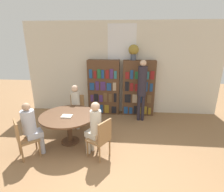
% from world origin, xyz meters
% --- Properties ---
extents(ground_plane, '(16.00, 16.00, 0.00)m').
position_xyz_m(ground_plane, '(0.00, 0.00, 0.00)').
color(ground_plane, olive).
extents(wall_back, '(6.40, 0.07, 3.00)m').
position_xyz_m(wall_back, '(0.00, 3.44, 1.51)').
color(wall_back, beige).
rests_on(wall_back, ground_plane).
extents(bookshelf_left, '(1.03, 0.34, 1.81)m').
position_xyz_m(bookshelf_left, '(-0.57, 3.25, 0.90)').
color(bookshelf_left, brown).
rests_on(bookshelf_left, ground_plane).
extents(bookshelf_right, '(1.03, 0.34, 1.81)m').
position_xyz_m(bookshelf_right, '(0.57, 3.25, 0.90)').
color(bookshelf_right, brown).
rests_on(bookshelf_right, ground_plane).
extents(flower_vase, '(0.32, 0.32, 0.48)m').
position_xyz_m(flower_vase, '(0.37, 3.25, 2.10)').
color(flower_vase, '#475166').
rests_on(flower_vase, bookshelf_right).
extents(reading_table, '(1.33, 1.33, 0.73)m').
position_xyz_m(reading_table, '(-1.17, 1.33, 0.62)').
color(reading_table, brown).
rests_on(reading_table, ground_plane).
extents(chair_near_camera, '(0.56, 0.56, 0.87)m').
position_xyz_m(chair_near_camera, '(-1.93, 0.68, 0.48)').
color(chair_near_camera, olive).
rests_on(chair_near_camera, ground_plane).
extents(chair_left_side, '(0.43, 0.43, 0.87)m').
position_xyz_m(chair_left_side, '(-1.26, 2.33, 0.48)').
color(chair_left_side, olive).
rests_on(chair_left_side, ground_plane).
extents(chair_far_side, '(0.55, 0.55, 0.87)m').
position_xyz_m(chair_far_side, '(-0.31, 0.81, 0.48)').
color(chair_far_side, olive).
rests_on(chair_far_side, ground_plane).
extents(seated_reader_left, '(0.26, 0.37, 1.23)m').
position_xyz_m(seated_reader_left, '(-1.24, 2.15, 0.69)').
color(seated_reader_left, beige).
rests_on(seated_reader_left, ground_plane).
extents(seated_reader_right, '(0.40, 0.37, 1.23)m').
position_xyz_m(seated_reader_right, '(-0.47, 0.91, 0.69)').
color(seated_reader_right, beige).
rests_on(seated_reader_right, ground_plane).
extents(seated_reader_back, '(0.42, 0.41, 1.21)m').
position_xyz_m(seated_reader_back, '(-1.80, 0.80, 0.68)').
color(seated_reader_back, '#B2B7C6').
rests_on(seated_reader_back, ground_plane).
extents(librarian_standing, '(0.27, 0.54, 1.88)m').
position_xyz_m(librarian_standing, '(0.64, 2.74, 1.14)').
color(librarian_standing, '#28232D').
rests_on(librarian_standing, ground_plane).
extents(open_book_on_table, '(0.24, 0.18, 0.03)m').
position_xyz_m(open_book_on_table, '(-1.17, 1.22, 0.74)').
color(open_book_on_table, silver).
rests_on(open_book_on_table, reading_table).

